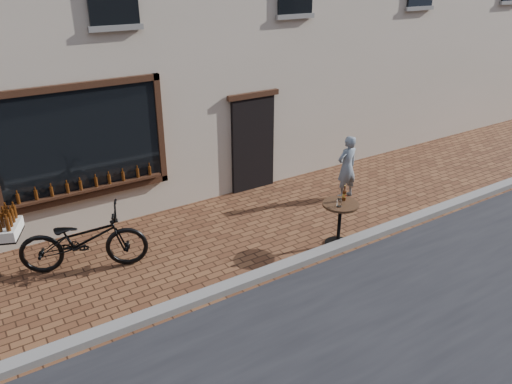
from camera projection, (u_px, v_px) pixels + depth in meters
ground at (268, 283)px, 8.38m from camera, size 90.00×90.00×0.00m
kerb at (261, 275)px, 8.51m from camera, size 90.00×0.25×0.12m
cargo_bicycle at (81, 239)px, 8.58m from camera, size 2.57×1.58×1.21m
bistro_table at (340, 215)px, 9.30m from camera, size 0.68×0.68×1.16m
pedestrian at (347, 167)px, 11.23m from camera, size 0.54×0.36×1.46m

